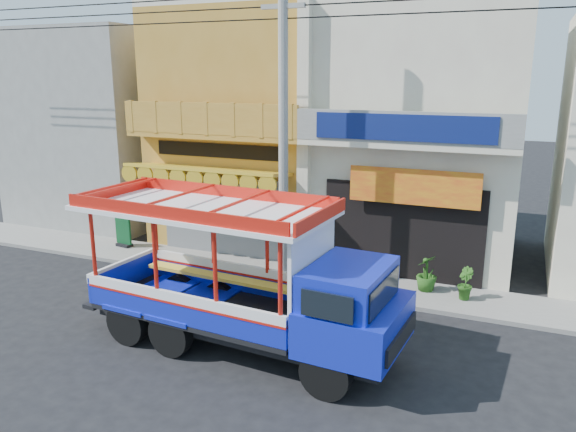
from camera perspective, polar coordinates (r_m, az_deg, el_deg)
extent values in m
plane|color=black|center=(13.15, -2.17, -12.57)|extent=(90.00, 90.00, 0.00)
cube|color=slate|center=(16.53, 3.73, -6.58)|extent=(30.00, 2.00, 0.12)
cube|color=#B17C27|center=(20.77, -2.97, 8.91)|extent=(6.00, 6.00, 8.00)
cube|color=#595B5E|center=(18.57, -6.92, 0.03)|extent=(4.20, 0.10, 2.60)
cube|color=gold|center=(17.62, -8.26, 4.70)|extent=(5.20, 1.50, 0.31)
cube|color=#B17C27|center=(17.82, -7.71, 8.08)|extent=(6.00, 0.70, 0.18)
cube|color=#B17C27|center=(17.51, -8.27, 9.76)|extent=(6.00, 0.12, 0.95)
cube|color=black|center=(18.15, -7.14, 6.62)|extent=(4.50, 0.04, 0.45)
cube|color=beige|center=(20.79, -3.13, 20.29)|extent=(6.00, 6.00, 0.24)
cube|color=beige|center=(18.95, 13.76, 8.01)|extent=(6.00, 6.00, 8.00)
cube|color=black|center=(16.49, 11.52, -1.62)|extent=(4.60, 0.12, 2.80)
cube|color=gold|center=(15.84, 12.62, 2.88)|extent=(3.60, 0.05, 1.00)
cube|color=beige|center=(15.67, 11.73, 7.07)|extent=(6.00, 0.70, 0.18)
cube|color=gray|center=(15.33, 11.60, 8.80)|extent=(6.00, 0.12, 0.85)
cube|color=navy|center=(15.26, 11.55, 8.78)|extent=(4.80, 0.06, 0.70)
cube|color=gray|center=(18.98, 14.54, 20.46)|extent=(6.00, 6.00, 0.24)
cube|color=beige|center=(16.70, 1.65, 7.62)|extent=(0.35, 0.30, 8.00)
cube|color=gray|center=(24.64, -17.97, 8.62)|extent=(6.00, 6.00, 7.60)
cylinder|color=gray|center=(15.22, -0.48, 8.87)|extent=(0.26, 0.26, 9.00)
cube|color=gray|center=(15.24, -0.51, 20.55)|extent=(1.20, 0.12, 0.12)
cylinder|color=black|center=(14.85, 3.26, 19.53)|extent=(28.00, 0.04, 0.04)
cylinder|color=black|center=(14.88, 3.28, 20.68)|extent=(28.00, 0.04, 0.04)
cylinder|color=black|center=(10.89, 3.87, -15.68)|extent=(1.03, 0.35, 1.01)
cylinder|color=black|center=(12.47, 7.42, -11.66)|extent=(1.03, 0.35, 1.01)
cylinder|color=black|center=(12.58, -11.84, -11.63)|extent=(1.03, 0.35, 1.01)
cylinder|color=black|center=(13.97, -6.89, -8.71)|extent=(1.03, 0.35, 1.01)
cylinder|color=black|center=(13.32, -15.98, -10.39)|extent=(1.03, 0.35, 1.01)
cylinder|color=black|center=(14.64, -10.87, -7.77)|extent=(1.03, 0.35, 1.01)
cube|color=black|center=(12.59, -4.70, -10.82)|extent=(6.88, 2.15, 0.28)
cube|color=#1427D8|center=(11.32, 6.83, -10.80)|extent=(1.97, 2.35, 0.91)
cube|color=#1427D8|center=(11.05, 6.22, -6.87)|extent=(1.56, 2.14, 0.76)
cube|color=black|center=(10.86, 9.72, -7.67)|extent=(0.19, 1.78, 0.55)
cube|color=black|center=(12.93, -7.90, -9.23)|extent=(5.14, 2.58, 0.12)
cube|color=#1427D8|center=(12.01, -10.90, -9.43)|extent=(4.99, 0.44, 0.61)
cube|color=white|center=(11.90, -10.97, -8.23)|extent=(4.99, 0.45, 0.22)
cube|color=#1427D8|center=(13.62, -5.38, -6.31)|extent=(4.99, 0.44, 0.61)
cube|color=white|center=(13.53, -5.41, -5.23)|extent=(4.99, 0.45, 0.22)
cylinder|color=red|center=(13.16, -19.20, -2.72)|extent=(0.10, 0.10, 1.61)
cylinder|color=red|center=(14.62, -13.32, -0.64)|extent=(0.10, 0.10, 1.61)
cube|color=white|center=(11.34, 2.48, -6.36)|extent=(0.23, 2.04, 2.27)
cube|color=white|center=(12.27, -8.65, 0.64)|extent=(5.76, 2.87, 0.10)
cube|color=red|center=(12.23, -8.68, 1.46)|extent=(5.55, 2.76, 0.26)
cube|color=black|center=(20.28, -16.29, -2.83)|extent=(0.59, 0.37, 0.10)
cube|color=#0B3D1B|center=(20.14, -16.39, -1.47)|extent=(0.65, 0.17, 0.90)
imported|color=#235016|center=(15.65, 17.51, -6.54)|extent=(0.53, 0.58, 0.86)
imported|color=#235016|center=(15.93, 13.92, -5.63)|extent=(0.74, 0.74, 1.01)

